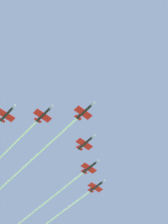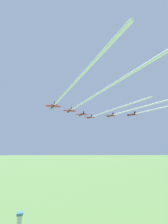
{
  "view_description": "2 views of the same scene",
  "coord_description": "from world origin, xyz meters",
  "views": [
    {
      "loc": [
        -58.02,
        59.77,
        2.28
      ],
      "look_at": [
        8.05,
        8.67,
        116.26
      ],
      "focal_mm": 53.21,
      "sensor_mm": 36.0,
      "label": 1
    },
    {
      "loc": [
        127.01,
        -34.42,
        98.03
      ],
      "look_at": [
        2.9,
        5.41,
        121.54
      ],
      "focal_mm": 24.72,
      "sensor_mm": 36.0,
      "label": 2
    }
  ],
  "objects": [
    {
      "name": "jet_lead",
      "position": [
        31.7,
        10.19,
        116.26
      ],
      "size": [
        73.74,
        8.79,
        2.35
      ],
      "rotation": [
        0.0,
        0.0,
        1.64
      ],
      "color": "black"
    },
    {
      "name": "jet_port_inner",
      "position": [
        21.46,
        -2.5,
        116.01
      ],
      "size": [
        11.27,
        8.2,
        2.35
      ],
      "rotation": [
        0.0,
        0.0,
        1.64
      ],
      "color": "black"
    },
    {
      "name": "jet_starboard_inner",
      "position": [
        44.44,
        23.05,
        116.51
      ],
      "size": [
        75.13,
        8.87,
        2.35
      ],
      "rotation": [
        0.0,
        0.0,
        1.64
      ],
      "color": "black"
    },
    {
      "name": "jet_port_outer",
      "position": [
        61.02,
        -11.99,
        116.03
      ],
      "size": [
        83.77,
        9.43,
        2.35
      ],
      "rotation": [
        0.0,
        0.0,
        1.64
      ],
      "color": "black"
    },
    {
      "name": "jet_starboard_outer",
      "position": [
        55.94,
        35.83,
        116.49
      ],
      "size": [
        79.5,
        9.16,
        2.35
      ],
      "rotation": [
        0.0,
        0.0,
        1.64
      ],
      "color": "black"
    },
    {
      "name": "jet_center_rear",
      "position": [
        65.72,
        -23.72,
        116.35
      ],
      "size": [
        74.13,
        8.81,
        2.35
      ],
      "rotation": [
        0.0,
        0.0,
        1.64
      ],
      "color": "black"
    }
  ]
}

